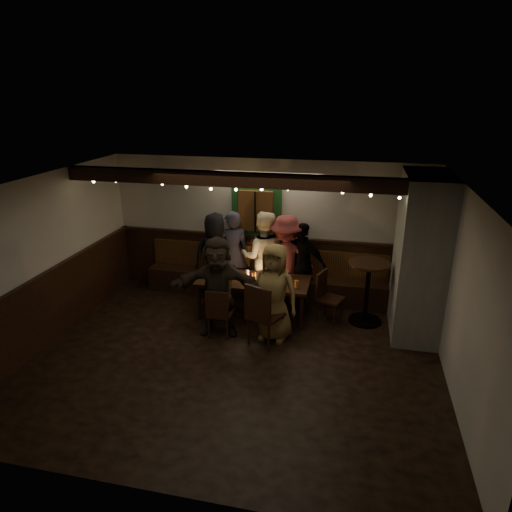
% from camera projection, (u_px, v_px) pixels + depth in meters
% --- Properties ---
extents(room, '(6.02, 5.01, 2.62)m').
position_uv_depth(room, '(318.00, 263.00, 7.53)').
color(room, black).
rests_on(room, ground).
extents(dining_table, '(1.92, 0.82, 0.83)m').
position_uv_depth(dining_table, '(253.00, 283.00, 7.88)').
color(dining_table, black).
rests_on(dining_table, ground).
extents(chair_near_left, '(0.38, 0.38, 0.84)m').
position_uv_depth(chair_near_left, '(219.00, 311.00, 7.23)').
color(chair_near_left, black).
rests_on(chair_near_left, ground).
extents(chair_near_right, '(0.62, 0.62, 1.04)m').
position_uv_depth(chair_near_right, '(262.00, 312.00, 6.95)').
color(chair_near_right, black).
rests_on(chair_near_right, ground).
extents(chair_end, '(0.51, 0.51, 0.87)m').
position_uv_depth(chair_end, '(326.00, 293.00, 7.80)').
color(chair_end, black).
rests_on(chair_end, ground).
extents(high_top, '(0.69, 0.69, 1.09)m').
position_uv_depth(high_top, '(368.00, 285.00, 7.65)').
color(high_top, black).
rests_on(high_top, ground).
extents(person_a, '(0.90, 0.70, 1.64)m').
position_uv_depth(person_a, '(216.00, 255.00, 8.62)').
color(person_a, black).
rests_on(person_a, ground).
extents(person_b, '(0.71, 0.59, 1.68)m').
position_uv_depth(person_b, '(233.00, 254.00, 8.63)').
color(person_b, '#2A283A').
rests_on(person_b, ground).
extents(person_c, '(0.93, 0.77, 1.72)m').
position_uv_depth(person_c, '(263.00, 257.00, 8.43)').
color(person_c, beige).
rests_on(person_c, ground).
extents(person_d, '(1.22, 0.90, 1.69)m').
position_uv_depth(person_d, '(286.00, 260.00, 8.31)').
color(person_d, maroon).
rests_on(person_d, ground).
extents(person_e, '(0.98, 0.61, 1.56)m').
position_uv_depth(person_e, '(302.00, 264.00, 8.29)').
color(person_e, black).
rests_on(person_e, ground).
extents(person_f, '(1.58, 0.69, 1.65)m').
position_uv_depth(person_f, '(218.00, 287.00, 7.25)').
color(person_f, black).
rests_on(person_f, ground).
extents(person_g, '(0.85, 0.62, 1.59)m').
position_uv_depth(person_g, '(274.00, 292.00, 7.11)').
color(person_g, olive).
rests_on(person_g, ground).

